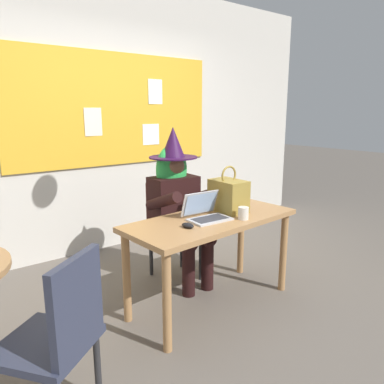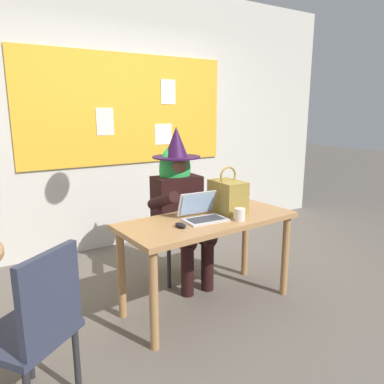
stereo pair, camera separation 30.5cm
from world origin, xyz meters
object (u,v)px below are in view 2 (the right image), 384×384
at_px(computer_mouse, 181,225).
at_px(chair_spare_by_window, 36,325).
at_px(desk_main, 209,231).
at_px(person_costumed, 180,197).
at_px(chair_at_desk, 174,224).
at_px(laptop, 202,213).
at_px(handbag, 228,196).
at_px(coffee_mug, 240,215).

bearing_deg(computer_mouse, chair_spare_by_window, -169.59).
xyz_separation_m(desk_main, person_costumed, (0.06, 0.54, 0.15)).
bearing_deg(person_costumed, chair_at_desk, 177.95).
height_order(chair_at_desk, computer_mouse, chair_at_desk).
relative_size(chair_at_desk, laptop, 2.71).
distance_m(desk_main, handbag, 0.33).
bearing_deg(coffee_mug, computer_mouse, 168.56).
distance_m(desk_main, coffee_mug, 0.28).
bearing_deg(coffee_mug, chair_at_desk, 96.33).
distance_m(chair_at_desk, laptop, 0.73).
relative_size(desk_main, laptop, 4.35).
distance_m(laptop, coffee_mug, 0.28).
bearing_deg(desk_main, person_costumed, 84.05).
height_order(chair_at_desk, chair_spare_by_window, chair_spare_by_window).
distance_m(desk_main, person_costumed, 0.56).
height_order(computer_mouse, coffee_mug, coffee_mug).
bearing_deg(desk_main, chair_at_desk, 84.34).
relative_size(person_costumed, handbag, 3.71).
distance_m(laptop, handbag, 0.30).
height_order(handbag, coffee_mug, handbag).
bearing_deg(computer_mouse, desk_main, 7.55).
xyz_separation_m(chair_at_desk, coffee_mug, (0.09, -0.84, 0.28)).
xyz_separation_m(desk_main, chair_spare_by_window, (-1.34, -0.45, -0.12)).
bearing_deg(chair_spare_by_window, coffee_mug, -116.63).
distance_m(chair_at_desk, chair_spare_by_window, 1.79).
bearing_deg(chair_spare_by_window, laptop, -107.44).
bearing_deg(person_costumed, desk_main, -3.62).
bearing_deg(computer_mouse, chair_at_desk, 55.32).
height_order(desk_main, coffee_mug, coffee_mug).
distance_m(desk_main, laptop, 0.16).
xyz_separation_m(computer_mouse, handbag, (0.52, 0.14, 0.12)).
bearing_deg(chair_at_desk, handbag, 19.44).
bearing_deg(person_costumed, laptop, -9.79).
bearing_deg(chair_spare_by_window, handbag, -108.90).
xyz_separation_m(laptop, coffee_mug, (0.22, -0.18, 0.00)).
distance_m(chair_at_desk, coffee_mug, 0.89).
xyz_separation_m(desk_main, chair_at_desk, (0.07, 0.66, -0.13)).
bearing_deg(handbag, chair_at_desk, 104.60).
relative_size(computer_mouse, coffee_mug, 1.09).
height_order(chair_at_desk, laptop, laptop).
bearing_deg(desk_main, computer_mouse, -163.86).
distance_m(handbag, chair_spare_by_window, 1.68).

